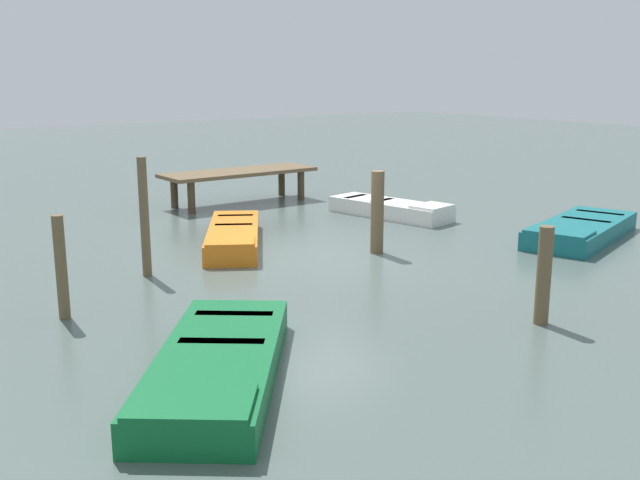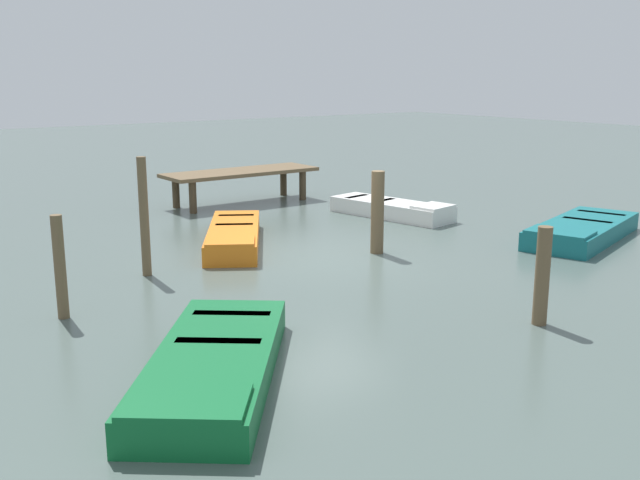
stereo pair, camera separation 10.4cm
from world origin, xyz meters
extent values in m
plane|color=#4C5B56|center=(0.00, 0.00, 0.00)|extent=(80.00, 80.00, 0.00)
cube|color=brown|center=(1.78, 6.32, 0.90)|extent=(4.45, 1.50, 0.10)
cylinder|color=#473927|center=(3.55, 6.85, 0.42)|extent=(0.20, 0.20, 0.85)
cylinder|color=#473927|center=(3.56, 5.83, 0.42)|extent=(0.20, 0.20, 0.85)
cylinder|color=#473927|center=(0.00, 6.81, 0.42)|extent=(0.20, 0.20, 0.85)
cylinder|color=#473927|center=(0.01, 5.79, 0.42)|extent=(0.20, 0.20, 0.85)
cube|color=orange|center=(-0.90, 1.94, 0.20)|extent=(2.91, 3.81, 0.40)
cube|color=black|center=(-0.90, 1.94, 0.34)|extent=(2.41, 3.20, 0.04)
cube|color=orange|center=(-1.69, 0.67, 0.43)|extent=(1.25, 1.21, 0.06)
cube|color=black|center=(-0.75, 2.19, 0.38)|extent=(0.80, 0.60, 0.04)
cube|color=black|center=(-0.20, 3.09, 0.38)|extent=(0.80, 0.60, 0.04)
cube|color=silver|center=(3.97, 2.37, 0.20)|extent=(1.66, 3.49, 0.40)
cube|color=#334772|center=(3.97, 2.37, 0.34)|extent=(1.34, 2.95, 0.04)
cube|color=silver|center=(4.22, 1.09, 0.43)|extent=(1.08, 0.90, 0.06)
cube|color=navy|center=(3.93, 2.62, 0.38)|extent=(0.85, 0.35, 0.04)
cube|color=navy|center=(3.76, 3.52, 0.38)|extent=(0.85, 0.35, 0.04)
cube|color=#14666B|center=(5.70, -2.14, 0.20)|extent=(4.12, 2.50, 0.40)
cube|color=beige|center=(5.70, -2.14, 0.34)|extent=(3.47, 2.03, 0.04)
cube|color=#14666B|center=(4.26, -2.59, 0.43)|extent=(1.19, 1.47, 0.06)
cube|color=#9B9789|center=(5.98, -2.05, 0.38)|extent=(0.52, 1.11, 0.04)
cube|color=#9B9789|center=(7.00, -1.73, 0.38)|extent=(0.52, 1.11, 0.04)
cube|color=#0F602D|center=(-4.59, -4.19, 0.20)|extent=(3.48, 3.91, 0.40)
cube|color=orange|center=(-4.59, -4.19, 0.34)|extent=(2.88, 3.26, 0.04)
cube|color=#0F602D|center=(-5.53, -5.39, 0.43)|extent=(1.50, 1.44, 0.06)
cube|color=#B06E1E|center=(-4.41, -3.96, 0.38)|extent=(0.97, 0.82, 0.04)
cube|color=#B06E1E|center=(-3.76, -3.12, 0.38)|extent=(0.97, 0.82, 0.04)
cylinder|color=brown|center=(1.15, -0.42, 0.85)|extent=(0.27, 0.27, 1.71)
cylinder|color=brown|center=(0.28, -5.20, 0.74)|extent=(0.22, 0.22, 1.48)
cylinder|color=brown|center=(-5.38, -0.78, 0.80)|extent=(0.17, 0.17, 1.60)
cylinder|color=brown|center=(-3.40, 0.74, 1.10)|extent=(0.17, 0.17, 2.19)
camera|label=1|loc=(-8.48, -11.61, 3.66)|focal=41.03mm
camera|label=2|loc=(-8.39, -11.67, 3.66)|focal=41.03mm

